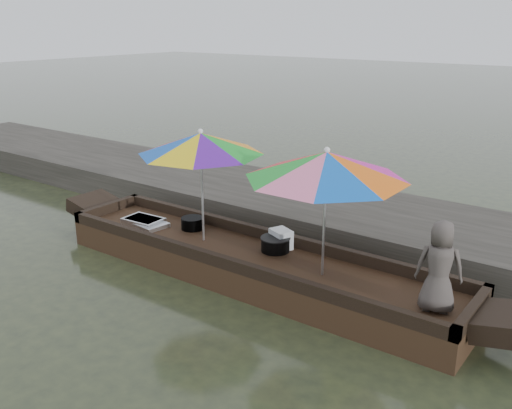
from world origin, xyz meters
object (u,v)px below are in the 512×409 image
Objects in this scene: umbrella_stern at (324,213)px; charcoal_grill at (275,245)px; cooking_pot at (192,223)px; tray_crayfish at (143,221)px; umbrella_bow at (202,186)px; tray_scallop at (148,224)px; vendor at (440,266)px; boat_hull at (251,266)px; supply_bag at (281,239)px.

charcoal_grill is at bearing 162.85° from umbrella_stern.
cooking_pot is at bearing -179.05° from charcoal_grill.
charcoal_grill is (1.45, 0.02, 0.00)m from cooking_pot.
charcoal_grill is at bearing 8.03° from tray_crayfish.
tray_scallop is at bearing -176.92° from umbrella_bow.
tray_crayfish reaches higher than tray_scallop.
tray_scallop is 0.30× the size of umbrella_stern.
umbrella_bow reaches higher than tray_crayfish.
umbrella_stern is (-1.40, 0.07, 0.27)m from vendor.
umbrella_bow is 0.88× the size of umbrella_stern.
vendor is at bearing -8.44° from charcoal_grill.
supply_bag is at bearing 63.00° from boat_hull.
supply_bag is 1.14m from umbrella_stern.
umbrella_stern is (1.88, 0.00, 0.00)m from umbrella_bow.
boat_hull is 10.14× the size of tray_crayfish.
boat_hull is 1.30m from cooking_pot.
umbrella_bow reaches higher than charcoal_grill.
supply_bag is at bearing 11.19° from tray_crayfish.
supply_bag reaches higher than tray_scallop.
umbrella_bow reaches higher than tray_scallop.
supply_bag reaches higher than charcoal_grill.
charcoal_grill is 0.13m from supply_bag.
supply_bag is (2.07, 0.45, 0.10)m from tray_scallop.
charcoal_grill is 1.13m from umbrella_stern.
umbrella_stern is (1.06, 0.00, 0.95)m from boat_hull.
cooking_pot reaches higher than tray_crayfish.
cooking_pot is 0.17× the size of umbrella_stern.
vendor is (4.44, -0.03, 0.46)m from tray_crayfish.
tray_crayfish is (-0.73, -0.28, -0.04)m from cooking_pot.
charcoal_grill is 0.22× the size of umbrella_bow.
tray_crayfish is 1.36m from umbrella_bow.
umbrella_stern is at bearing -21.17° from vendor.
tray_scallop is at bearing -167.82° from supply_bag.
boat_hull is 1.42m from umbrella_stern.
cooking_pot is 1.16× the size of supply_bag.
vendor reaches higher than charcoal_grill.
tray_scallop is 0.34× the size of umbrella_bow.
boat_hull is at bearing 0.00° from umbrella_bow.
tray_scallop is at bearing -178.90° from umbrella_stern.
vendor is 0.60× the size of umbrella_bow.
charcoal_grill is (0.20, 0.27, 0.26)m from boat_hull.
tray_crayfish is at bearing 172.11° from tray_scallop.
tray_scallop is 0.57× the size of vendor.
umbrella_stern reaches higher than vendor.
supply_bag is at bearing 5.83° from cooking_pot.
umbrella_bow reaches higher than supply_bag.
boat_hull is 5.74× the size of vendor.
tray_crayfish is 4.46m from vendor.
cooking_pot is 0.33× the size of vendor.
tray_crayfish is 0.34× the size of umbrella_bow.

